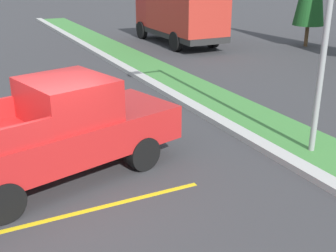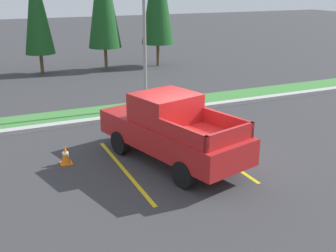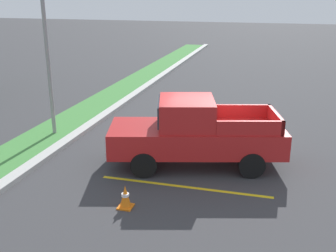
{
  "view_description": "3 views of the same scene",
  "coord_description": "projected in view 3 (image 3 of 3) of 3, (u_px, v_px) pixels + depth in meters",
  "views": [
    {
      "loc": [
        7.78,
        -1.42,
        4.28
      ],
      "look_at": [
        0.26,
        2.32,
        1.1
      ],
      "focal_mm": 46.3,
      "sensor_mm": 36.0,
      "label": 1
    },
    {
      "loc": [
        -5.68,
        -10.68,
        5.24
      ],
      "look_at": [
        -0.41,
        0.9,
        0.92
      ],
      "focal_mm": 45.05,
      "sensor_mm": 36.0,
      "label": 2
    },
    {
      "loc": [
        -11.99,
        -2.01,
        5.12
      ],
      "look_at": [
        0.17,
        1.31,
        0.93
      ],
      "focal_mm": 43.49,
      "sensor_mm": 36.0,
      "label": 3
    }
  ],
  "objects": [
    {
      "name": "ground_plane",
      "position": [
        206.0,
        158.0,
        13.1
      ],
      "size": [
        120.0,
        120.0,
        0.0
      ],
      "primitive_type": "plane",
      "color": "#38383A"
    },
    {
      "name": "parking_line_near",
      "position": [
        184.0,
        187.0,
        11.18
      ],
      "size": [
        0.12,
        4.8,
        0.01
      ],
      "primitive_type": "cube",
      "color": "yellow",
      "rests_on": "ground"
    },
    {
      "name": "parking_line_far",
      "position": [
        205.0,
        147.0,
        14.02
      ],
      "size": [
        0.12,
        4.8,
        0.01
      ],
      "primitive_type": "cube",
      "color": "yellow",
      "rests_on": "ground"
    },
    {
      "name": "curb_strip",
      "position": [
        66.0,
        142.0,
        14.32
      ],
      "size": [
        56.0,
        0.4,
        0.15
      ],
      "primitive_type": "cube",
      "color": "#B2B2AD",
      "rests_on": "ground"
    },
    {
      "name": "street_light",
      "position": [
        49.0,
        29.0,
        14.03
      ],
      "size": [
        0.24,
        1.49,
        6.67
      ],
      "color": "gray",
      "rests_on": "ground"
    },
    {
      "name": "pickup_truck_main",
      "position": [
        195.0,
        133.0,
        12.28
      ],
      "size": [
        3.18,
        5.53,
        2.1
      ],
      "color": "black",
      "rests_on": "ground"
    },
    {
      "name": "grass_median",
      "position": [
        38.0,
        140.0,
        14.61
      ],
      "size": [
        56.0,
        1.8,
        0.06
      ],
      "primitive_type": "cube",
      "color": "#42843D",
      "rests_on": "ground"
    },
    {
      "name": "traffic_cone",
      "position": [
        125.0,
        197.0,
        10.03
      ],
      "size": [
        0.36,
        0.36,
        0.6
      ],
      "color": "orange",
      "rests_on": "ground"
    }
  ]
}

